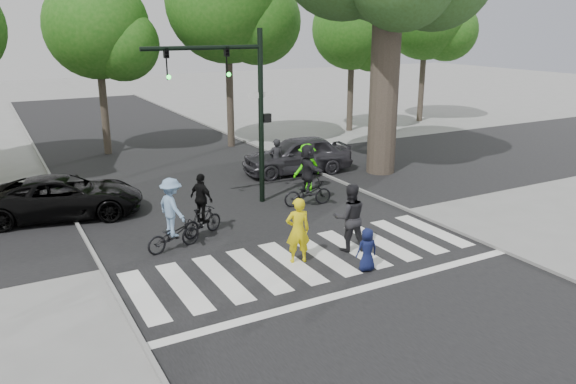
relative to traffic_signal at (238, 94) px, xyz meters
The scene contains 21 objects.
ground 7.33m from the traffic_signal, 93.27° to the right, with size 120.00×120.00×0.00m, color gray.
road_stem 4.09m from the traffic_signal, 106.46° to the right, with size 10.00×70.00×0.01m, color black.
road_cross 4.31m from the traffic_signal, 101.11° to the left, with size 70.00×10.00×0.01m, color black.
curb_left 6.74m from the traffic_signal, 167.50° to the right, with size 0.10×70.00×0.10m, color gray.
curb_right 6.19m from the traffic_signal, 14.31° to the right, with size 0.10×70.00×0.10m, color gray.
crosswalk 6.78m from the traffic_signal, 93.66° to the right, with size 10.00×3.85×0.01m.
traffic_signal is the anchor object (origin of this frame).
bg_tree_2 10.80m from the traffic_signal, 101.45° to the left, with size 5.04×4.80×8.40m.
bg_tree_3 10.35m from the traffic_signal, 66.46° to the left, with size 6.30×6.00×10.20m.
bg_tree_4 15.58m from the traffic_signal, 39.88° to the left, with size 4.83×4.60×8.15m.
bg_tree_5 20.91m from the traffic_signal, 30.36° to the left, with size 5.67×5.40×9.30m.
pedestrian_woman 6.08m from the traffic_signal, 97.38° to the right, with size 0.65×0.43×1.80m, color yellow.
pedestrian_child 7.39m from the traffic_signal, 84.74° to the right, with size 0.56×0.37×1.15m, color #10173F.
pedestrian_adult 6.06m from the traffic_signal, 79.12° to the right, with size 0.94×0.73×1.93m, color black.
cyclist_left 5.29m from the traffic_signal, 139.64° to the right, with size 1.74×1.19×2.09m.
cyclist_mid 4.37m from the traffic_signal, 135.83° to the right, with size 1.52×0.97×1.92m.
cyclist_right 3.75m from the traffic_signal, 29.98° to the right, with size 1.81×1.68×2.20m.
car_suv 6.64m from the traffic_signal, 163.50° to the left, with size 2.30×4.98×1.38m, color black.
car_grey 5.81m from the traffic_signal, 36.54° to the left, with size 1.87×4.65×1.58m, color #343339.
bystander_hivis 4.23m from the traffic_signal, ahead, with size 1.18×0.68×1.82m, color #35FC02.
bystander_dark 4.75m from the traffic_signal, 42.10° to the left, with size 0.62×0.40×1.69m, color black.
Camera 1 is at (-7.24, -11.07, 6.12)m, focal length 35.00 mm.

